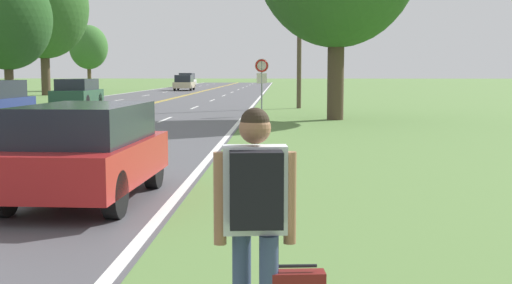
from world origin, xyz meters
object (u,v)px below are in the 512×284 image
(tree_right_cluster, at_px, (43,7))
(car_dark_green_suv_mid_far, at_px, (77,92))
(traffic_sign, at_px, (262,73))
(hitchhiker_person, at_px, (255,203))
(car_white_suv_distant, at_px, (187,80))
(tree_mid_treeline, at_px, (7,19))
(tree_far_back, at_px, (89,47))
(car_champagne_van_receding, at_px, (184,82))
(car_red_hatchback_approaching, at_px, (86,150))

(tree_right_cluster, relative_size, car_dark_green_suv_mid_far, 2.77)
(traffic_sign, relative_size, car_dark_green_suv_mid_far, 0.60)
(hitchhiker_person, xyz_separation_m, traffic_sign, (-0.66, 23.77, 0.86))
(hitchhiker_person, relative_size, car_white_suv_distant, 0.42)
(tree_right_cluster, xyz_separation_m, car_dark_green_suv_mid_far, (8.86, -19.40, -6.41))
(hitchhiker_person, bearing_deg, car_dark_green_suv_mid_far, 14.88)
(tree_mid_treeline, xyz_separation_m, tree_right_cluster, (-3.19, 14.72, 2.15))
(tree_far_back, xyz_separation_m, car_champagne_van_receding, (9.99, 0.53, -3.67))
(car_champagne_van_receding, bearing_deg, traffic_sign, -168.47)
(car_dark_green_suv_mid_far, bearing_deg, car_champagne_van_receding, -2.71)
(car_champagne_van_receding, distance_m, car_white_suv_distant, 14.70)
(tree_far_back, bearing_deg, traffic_sign, -63.67)
(traffic_sign, xyz_separation_m, tree_mid_treeline, (-15.65, 10.35, 3.23))
(car_champagne_van_receding, bearing_deg, tree_right_cluster, 145.29)
(tree_right_cluster, bearing_deg, car_dark_green_suv_mid_far, -65.45)
(tree_right_cluster, bearing_deg, tree_mid_treeline, -77.77)
(car_white_suv_distant, bearing_deg, hitchhiker_person, -170.09)
(tree_mid_treeline, distance_m, car_champagne_van_receding, 30.28)
(hitchhiker_person, distance_m, tree_mid_treeline, 38.04)
(traffic_sign, bearing_deg, car_dark_green_suv_mid_far, 150.38)
(car_dark_green_suv_mid_far, relative_size, car_white_suv_distant, 1.05)
(tree_right_cluster, bearing_deg, hitchhiker_person, -68.24)
(tree_mid_treeline, relative_size, tree_far_back, 1.20)
(tree_mid_treeline, relative_size, car_dark_green_suv_mid_far, 1.97)
(tree_mid_treeline, bearing_deg, car_white_suv_distant, 84.25)
(hitchhiker_person, bearing_deg, car_champagne_van_receding, 4.01)
(car_dark_green_suv_mid_far, xyz_separation_m, car_white_suv_distant, (-1.25, 48.59, 0.10))
(traffic_sign, bearing_deg, car_red_hatchback_approaching, -96.27)
(car_dark_green_suv_mid_far, bearing_deg, tree_right_cluster, 22.84)
(tree_right_cluster, bearing_deg, car_red_hatchback_approaching, -69.05)
(traffic_sign, height_order, car_champagne_van_receding, traffic_sign)
(hitchhiker_person, relative_size, tree_mid_treeline, 0.20)
(traffic_sign, bearing_deg, car_champagne_van_receding, 103.30)
(tree_right_cluster, height_order, car_red_hatchback_approaching, tree_right_cluster)
(tree_mid_treeline, bearing_deg, tree_far_back, 97.37)
(tree_far_back, distance_m, car_white_suv_distant, 17.54)
(hitchhiker_person, height_order, tree_far_back, tree_far_back)
(tree_mid_treeline, height_order, tree_far_back, tree_mid_treeline)
(hitchhiker_person, distance_m, traffic_sign, 23.80)
(tree_far_back, xyz_separation_m, car_dark_green_suv_mid_far, (9.40, -33.47, -3.67))
(car_white_suv_distant, bearing_deg, car_champagne_van_receding, -171.54)
(car_champagne_van_receding, bearing_deg, car_white_suv_distant, 5.43)
(traffic_sign, height_order, tree_far_back, tree_far_back)
(car_dark_green_suv_mid_far, bearing_deg, tree_mid_treeline, 48.77)
(tree_mid_treeline, xyz_separation_m, car_red_hatchback_approaching, (13.59, -29.09, -4.34))
(hitchhiker_person, height_order, traffic_sign, traffic_sign)
(tree_mid_treeline, distance_m, tree_far_back, 29.04)
(traffic_sign, xyz_separation_m, tree_far_back, (-19.37, 39.14, 2.64))
(traffic_sign, xyz_separation_m, tree_right_cluster, (-18.84, 25.07, 5.38))
(traffic_sign, bearing_deg, tree_mid_treeline, 146.51)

